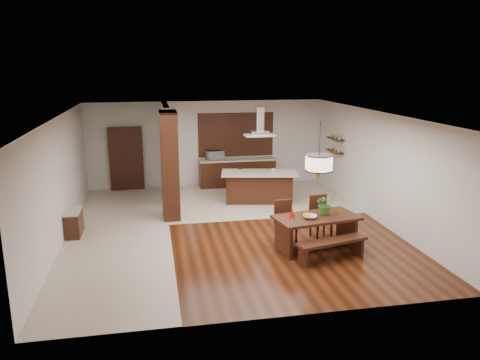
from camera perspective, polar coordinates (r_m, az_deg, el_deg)
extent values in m
plane|color=#341609|center=(12.10, -1.40, -5.82)|extent=(9.00, 9.00, 0.00)
cube|color=white|center=(11.45, -1.49, 7.97)|extent=(8.00, 9.00, 0.04)
cube|color=silver|center=(16.06, -4.08, 4.42)|extent=(8.00, 0.04, 2.90)
cube|color=silver|center=(7.46, 4.25, -6.74)|extent=(8.00, 0.04, 2.90)
cube|color=silver|center=(11.74, -21.08, 0.01)|extent=(0.04, 9.00, 2.90)
cube|color=silver|center=(12.94, 16.32, 1.59)|extent=(0.04, 9.00, 2.90)
cube|color=beige|center=(11.99, -14.57, -6.45)|extent=(2.50, 9.00, 0.01)
cube|color=beige|center=(14.66, 1.82, -2.27)|extent=(5.50, 4.00, 0.01)
cube|color=#39200E|center=(11.45, -1.49, 7.90)|extent=(8.00, 9.00, 0.02)
cube|color=black|center=(12.72, -8.57, 1.80)|extent=(0.45, 1.00, 2.90)
cube|color=silver|center=(14.78, -8.92, 3.46)|extent=(0.18, 2.40, 2.90)
cube|color=black|center=(12.20, -19.58, -4.91)|extent=(0.37, 0.88, 0.63)
cube|color=black|center=(15.95, -13.69, 2.53)|extent=(1.10, 0.20, 2.10)
cube|color=black|center=(16.11, -0.36, 0.86)|extent=(2.60, 0.60, 0.90)
cube|color=beige|center=(16.01, -0.36, 2.51)|extent=(2.60, 0.62, 0.05)
cube|color=olive|center=(16.13, -0.53, 5.57)|extent=(2.60, 0.08, 1.50)
cube|color=black|center=(15.21, 11.47, 3.45)|extent=(0.26, 0.90, 0.04)
cube|color=black|center=(15.15, 11.54, 4.94)|extent=(0.26, 0.90, 0.04)
cube|color=black|center=(10.64, 9.32, -4.53)|extent=(2.01, 1.25, 0.06)
cube|color=black|center=(10.40, 5.34, -7.12)|extent=(0.21, 0.75, 0.72)
cube|color=black|center=(11.18, 12.87, -5.91)|extent=(0.21, 0.75, 0.72)
imported|color=#346D24|center=(10.71, 10.37, -2.90)|extent=(0.46, 0.41, 0.49)
imported|color=beige|center=(10.44, 8.52, -4.46)|extent=(0.38, 0.38, 0.07)
cone|color=#AA0C0D|center=(10.44, 6.36, -3.99)|extent=(0.16, 0.16, 0.22)
cylinder|color=gold|center=(10.84, 11.99, -3.89)|extent=(0.07, 0.07, 0.09)
cube|color=black|center=(14.23, 2.33, -0.93)|extent=(2.08, 1.09, 0.89)
cube|color=beige|center=(14.07, 2.39, 0.86)|extent=(2.42, 1.39, 0.05)
imported|color=silver|center=(14.14, 4.08, 1.21)|extent=(0.15, 0.15, 0.10)
imported|color=silver|center=(15.90, -3.10, 3.07)|extent=(0.65, 0.53, 0.31)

